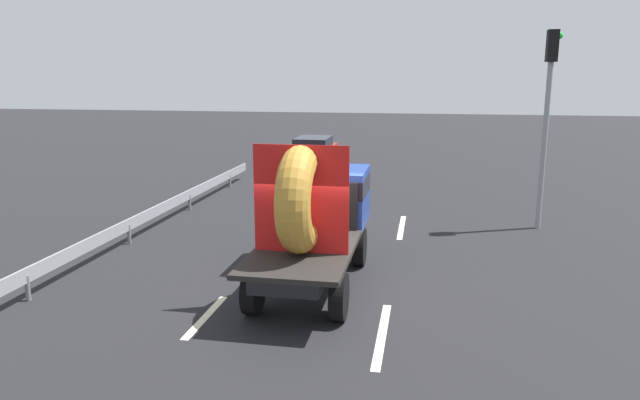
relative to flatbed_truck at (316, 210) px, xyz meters
The scene contains 9 objects.
ground_plane 1.75m from the flatbed_truck, 78.97° to the right, with size 120.00×120.00×0.00m, color black.
flatbed_truck is the anchor object (origin of this frame).
distant_sedan 17.46m from the flatbed_truck, 101.36° to the left, with size 1.88×4.40×1.43m.
traffic_light 8.43m from the flatbed_truck, 44.34° to the left, with size 0.42×0.36×5.87m.
guardrail 6.97m from the flatbed_truck, 145.16° to the left, with size 0.10×16.79×0.71m.
lane_dash_left_near 3.43m from the flatbed_truck, 124.79° to the right, with size 2.07×0.16×0.01m, color beige.
lane_dash_left_far 6.01m from the flatbed_truck, 107.29° to the left, with size 2.62×0.16×0.01m, color beige.
lane_dash_right_near 3.55m from the flatbed_truck, 56.89° to the right, with size 2.75×0.16×0.01m, color beige.
lane_dash_right_far 5.56m from the flatbed_truck, 71.16° to the left, with size 2.84×0.16×0.01m, color beige.
Camera 1 is at (2.27, -11.77, 4.60)m, focal length 32.39 mm.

